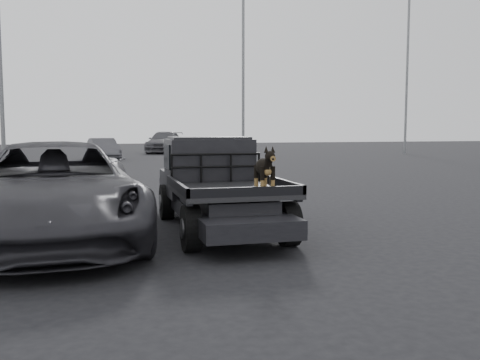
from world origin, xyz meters
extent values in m
plane|color=black|center=(0.00, 0.00, 0.00)|extent=(120.00, 120.00, 0.00)
imported|color=#2C2B30|center=(-3.54, 2.08, 0.87)|extent=(3.25, 6.44, 1.75)
imported|color=#4A4A4F|center=(-2.54, 26.38, 0.67)|extent=(2.16, 4.26, 1.34)
imported|color=#434348|center=(2.26, 34.69, 0.83)|extent=(3.95, 6.17, 1.66)
cylinder|color=slate|center=(6.34, 26.04, 6.36)|extent=(0.18, 0.18, 12.71)
cylinder|color=slate|center=(19.73, 28.41, 7.66)|extent=(0.18, 0.18, 15.32)
camera|label=1|loc=(-2.75, -7.72, 2.00)|focal=40.00mm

